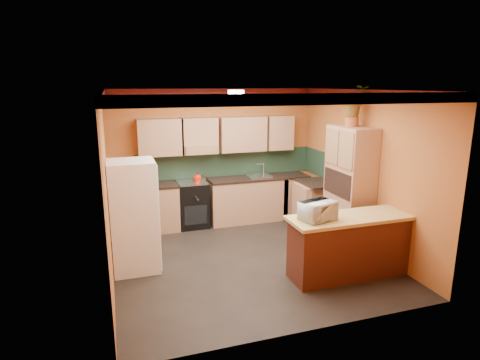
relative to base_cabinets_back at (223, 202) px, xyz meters
name	(u,v)px	position (x,y,z in m)	size (l,w,h in m)	color
room_shell	(243,129)	(-0.07, -1.52, 1.65)	(4.24, 4.24, 2.72)	black
base_cabinets_back	(223,202)	(0.00, 0.00, 0.00)	(3.65, 0.60, 0.88)	tan
countertop_back	(223,180)	(0.00, 0.00, 0.46)	(3.65, 0.62, 0.04)	black
stove	(193,204)	(-0.62, 0.00, 0.02)	(0.58, 0.58, 0.91)	black
kettle	(197,178)	(-0.53, -0.05, 0.56)	(0.17, 0.17, 0.18)	#B21E0B
sink	(259,176)	(0.77, 0.00, 0.50)	(0.48, 0.40, 0.03)	silver
base_cabinets_right	(317,205)	(1.71, -0.79, 0.00)	(0.60, 0.80, 0.88)	tan
countertop_right	(318,183)	(1.71, -0.79, 0.46)	(0.62, 0.80, 0.04)	black
fridge	(134,216)	(-1.84, -1.61, 0.41)	(0.68, 0.66, 1.70)	white
pantry	(349,188)	(1.76, -1.80, 0.61)	(0.48, 0.90, 2.10)	tan
fern_pot	(352,121)	(1.76, -1.75, 1.74)	(0.22, 0.22, 0.16)	#9E4B26
fern	(353,101)	(1.76, -1.75, 2.07)	(0.46, 0.40, 0.51)	tan
breakfast_bar	(350,247)	(1.17, -2.82, 0.00)	(1.80, 0.55, 0.88)	#541C13
bar_top	(352,217)	(1.17, -2.82, 0.47)	(1.90, 0.65, 0.05)	#DBB26A
microwave	(318,211)	(0.60, -2.82, 0.62)	(0.48, 0.33, 0.27)	white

